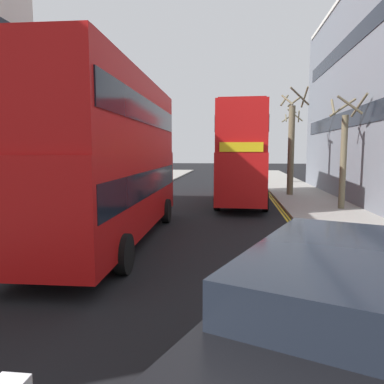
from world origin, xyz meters
The scene contains 10 objects.
sidewalk_right centered at (6.50, 16.00, 0.07)m, with size 4.00×80.00×0.14m, color #9E9991.
sidewalk_left centered at (-6.50, 16.00, 0.07)m, with size 4.00×80.00×0.14m, color #9E9991.
kerb_line_outer centered at (4.40, 14.00, 0.00)m, with size 0.10×56.00×0.01m, color yellow.
kerb_line_inner centered at (4.24, 14.00, 0.00)m, with size 0.10×56.00×0.01m, color yellow.
double_decker_bus_away centered at (-2.24, 11.45, 3.03)m, with size 2.99×10.86×5.64m.
double_decker_bus_oncoming centered at (2.31, 21.75, 3.03)m, with size 3.03×10.87×5.64m.
taxi_minivan centered at (2.89, 2.99, 1.07)m, with size 3.53×5.16×2.12m.
street_tree_near centered at (7.15, 35.33, 3.27)m, with size 1.83×1.89×6.83m.
street_tree_mid centered at (7.40, 18.93, 2.97)m, with size 1.64×1.57×5.80m.
street_tree_distant centered at (5.65, 24.82, 3.43)m, with size 1.90×1.94×7.12m.
Camera 1 is at (1.86, -0.64, 3.13)m, focal length 34.18 mm.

